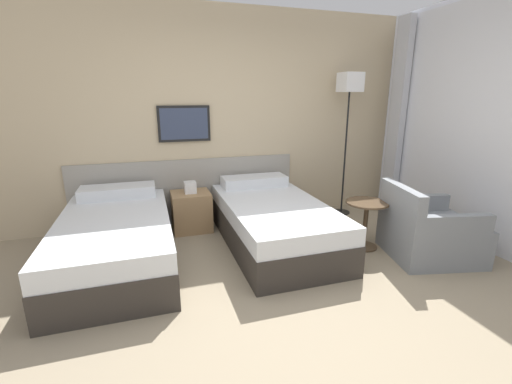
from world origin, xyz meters
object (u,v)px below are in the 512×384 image
Objects in this scene: nightstand at (191,211)px; armchair at (428,233)px; bed_near_door at (116,240)px; side_table at (366,216)px; bed_near_window at (273,222)px; floor_lamp at (349,94)px.

armchair reaches higher than nightstand.
bed_near_door is 2.61m from side_table.
armchair is at bearing -29.34° from bed_near_window.
side_table is 0.64m from armchair.
bed_near_window is 2.00× the size of armchair.
armchair is at bearing -33.77° from nightstand.
bed_near_door is at bearing 180.00° from bed_near_window.
floor_lamp is at bearing 13.25° from bed_near_door.
nightstand reaches higher than side_table.
bed_near_window is 1.02m from side_table.
armchair is (2.25, -1.50, 0.01)m from nightstand.
nightstand is at bearing 40.42° from bed_near_door.
side_table is at bearing -8.99° from bed_near_door.
floor_lamp reaches higher than armchair.
nightstand is 2.70m from armchair.
bed_near_door is 1.00× the size of bed_near_window.
bed_near_window is 3.16× the size of nightstand.
bed_near_door is 1.09m from nightstand.
side_table is (0.93, -0.41, 0.11)m from bed_near_window.
floor_lamp is (2.14, -0.01, 1.41)m from nightstand.
nightstand is 0.32× the size of floor_lamp.
armchair is (3.07, -0.80, -0.00)m from bed_near_door.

